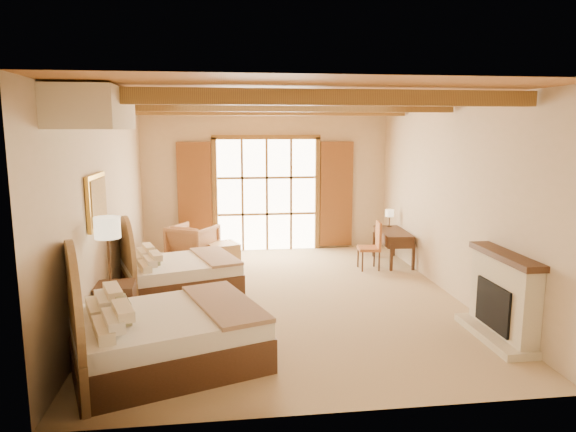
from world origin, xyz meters
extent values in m
plane|color=tan|center=(0.00, 0.00, 0.00)|extent=(7.00, 7.00, 0.00)
plane|color=beige|center=(0.00, 3.50, 1.60)|extent=(5.50, 0.00, 5.50)
plane|color=beige|center=(-2.75, 0.00, 1.60)|extent=(0.00, 7.00, 7.00)
plane|color=beige|center=(2.75, 0.00, 1.60)|extent=(0.00, 7.00, 7.00)
plane|color=#B06836|center=(0.00, 0.00, 3.20)|extent=(7.00, 7.00, 0.00)
cube|color=white|center=(0.00, 3.46, 1.25)|extent=(2.20, 0.02, 2.50)
cube|color=brown|center=(-1.60, 3.43, 1.25)|extent=(0.75, 0.06, 2.40)
cube|color=brown|center=(1.60, 3.43, 1.25)|extent=(0.75, 0.06, 2.40)
cube|color=#C3B49C|center=(2.62, -2.00, 0.55)|extent=(0.25, 1.30, 1.10)
cube|color=black|center=(2.55, -2.00, 0.45)|extent=(0.18, 0.80, 0.60)
cube|color=#C3B49C|center=(2.53, -2.00, 0.05)|extent=(0.45, 1.40, 0.10)
cube|color=#46291B|center=(2.61, -2.00, 1.12)|extent=(0.30, 1.40, 0.08)
cube|color=gold|center=(-2.71, -0.75, 1.75)|extent=(0.05, 0.95, 0.75)
cube|color=gold|center=(-2.68, -0.75, 1.75)|extent=(0.02, 0.82, 0.62)
cube|color=beige|center=(-2.40, -2.00, 2.95)|extent=(0.70, 1.40, 0.45)
cube|color=#46291B|center=(-1.66, -2.22, 0.20)|extent=(2.49, 2.18, 0.41)
cube|color=silver|center=(-1.66, -2.22, 0.52)|extent=(2.44, 2.13, 0.22)
cube|color=#99755C|center=(-0.95, -2.22, 0.64)|extent=(1.12, 1.72, 0.05)
cube|color=gray|center=(-2.14, -2.22, 0.75)|extent=(0.26, 0.44, 0.24)
cube|color=#46291B|center=(-1.72, 0.53, 0.18)|extent=(2.14, 1.86, 0.35)
cube|color=silver|center=(-1.72, 0.53, 0.45)|extent=(2.10, 1.82, 0.19)
cube|color=#99755C|center=(-1.11, 0.53, 0.55)|extent=(0.95, 1.49, 0.04)
cube|color=gray|center=(-2.14, 0.53, 0.65)|extent=(0.22, 0.38, 0.21)
cube|color=#46291B|center=(-2.49, -0.95, 0.31)|extent=(0.55, 0.55, 0.62)
cylinder|color=#382617|center=(-2.50, -1.16, 0.01)|extent=(0.23, 0.23, 0.03)
cylinder|color=#382617|center=(-2.50, -1.16, 0.70)|extent=(0.04, 0.04, 1.36)
cylinder|color=beige|center=(-2.50, -1.16, 1.45)|extent=(0.34, 0.34, 0.28)
imported|color=#A06A41|center=(-1.62, 2.54, 0.39)|extent=(1.17, 1.17, 0.79)
cube|color=#A07E4A|center=(-1.01, 2.34, 0.21)|extent=(0.74, 0.74, 0.42)
cube|color=#46291B|center=(2.46, 1.92, 0.65)|extent=(0.62, 1.28, 0.04)
cube|color=#46291B|center=(2.46, 1.92, 0.54)|extent=(0.60, 1.25, 0.20)
cube|color=#B06B35|center=(1.83, 1.52, 0.42)|extent=(0.46, 0.46, 0.06)
cube|color=#B06B35|center=(2.02, 1.52, 0.69)|extent=(0.10, 0.42, 0.51)
cylinder|color=#382617|center=(2.53, 2.38, 0.68)|extent=(0.11, 0.11, 0.02)
cylinder|color=#382617|center=(2.53, 2.38, 0.81)|extent=(0.02, 0.02, 0.25)
cylinder|color=beige|center=(2.53, 2.38, 0.96)|extent=(0.18, 0.18, 0.15)
camera|label=1|loc=(-0.99, -8.00, 2.73)|focal=32.00mm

